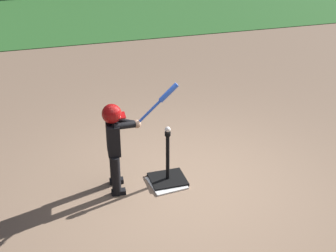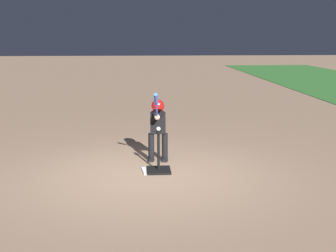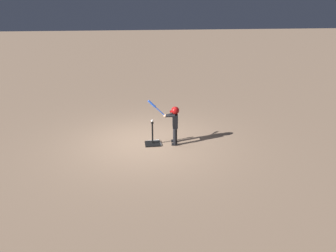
% 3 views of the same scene
% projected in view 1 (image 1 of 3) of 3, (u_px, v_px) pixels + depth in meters
% --- Properties ---
extents(ground_plane, '(90.00, 90.00, 0.00)m').
position_uv_depth(ground_plane, '(188.00, 187.00, 6.08)').
color(ground_plane, '#93755B').
extents(grass_outfield_strip, '(56.00, 6.45, 0.02)m').
position_uv_depth(grass_outfield_strip, '(85.00, 14.00, 14.50)').
color(grass_outfield_strip, '#33702D').
rests_on(grass_outfield_strip, ground_plane).
extents(home_plate, '(0.48, 0.48, 0.02)m').
position_uv_depth(home_plate, '(167.00, 183.00, 6.14)').
color(home_plate, white).
rests_on(home_plate, ground_plane).
extents(batting_tee, '(0.47, 0.42, 0.73)m').
position_uv_depth(batting_tee, '(168.00, 175.00, 6.16)').
color(batting_tee, black).
rests_on(batting_tee, ground_plane).
extents(batter_child, '(0.94, 0.38, 1.41)m').
position_uv_depth(batter_child, '(116.00, 136.00, 5.71)').
color(batter_child, black).
rests_on(batter_child, ground_plane).
extents(baseball, '(0.07, 0.07, 0.07)m').
position_uv_depth(baseball, '(168.00, 129.00, 5.86)').
color(baseball, white).
rests_on(baseball, batting_tee).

